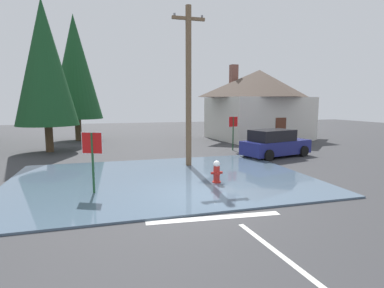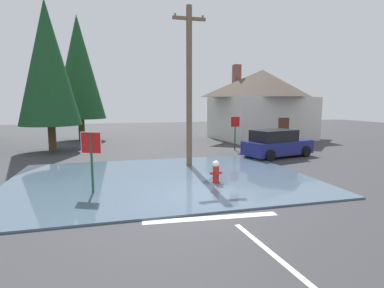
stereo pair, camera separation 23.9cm
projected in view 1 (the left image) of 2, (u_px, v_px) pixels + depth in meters
The scene contains 12 objects.
ground_plane at pixel (205, 198), 10.40m from camera, with size 80.00×80.00×0.10m, color #38383A.
flood_puddle at pixel (163, 179), 12.63m from camera, with size 12.17×8.64×0.07m, color #4C6075.
lane_stop_bar at pixel (215, 218), 8.43m from camera, with size 3.80×0.30×0.01m, color silver.
lane_center_stripe at pixel (278, 253), 6.45m from camera, with size 3.26×0.14×0.01m, color silver.
stop_sign_near at pixel (92, 150), 10.35m from camera, with size 0.69×0.33×2.19m.
fire_hydrant at pixel (217, 173), 11.88m from camera, with size 0.47×0.40×0.94m.
utility_pole at pixel (189, 85), 14.75m from camera, with size 1.60×0.28×7.72m.
stop_sign_far at pixel (233, 126), 20.28m from camera, with size 0.70×0.13×2.28m.
house at pixel (259, 103), 26.90m from camera, with size 9.07×7.63×6.50m.
parked_car at pixel (275, 144), 17.98m from camera, with size 4.50×2.78×1.61m.
pine_tree_tall_left at pixel (45, 63), 19.11m from camera, with size 3.85×3.85×9.62m.
pine_tree_short_left at pixel (75, 67), 25.05m from camera, with size 4.13×4.13×10.33m.
Camera 1 is at (-3.18, -9.56, 3.16)m, focal length 28.46 mm.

